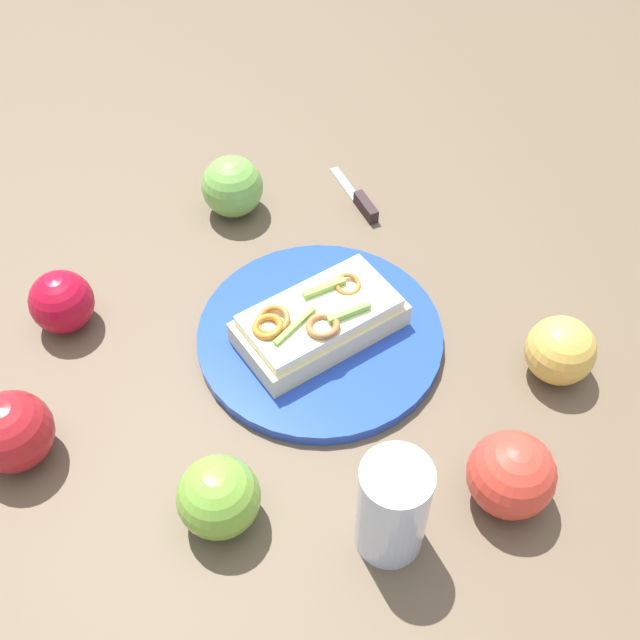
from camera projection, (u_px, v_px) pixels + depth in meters
ground_plane at (320, 340)px, 0.85m from camera, size 2.00×2.00×0.00m
plate at (320, 336)px, 0.85m from camera, size 0.26×0.26×0.01m
sandwich at (319, 320)px, 0.83m from camera, size 0.18×0.19×0.05m
apple_0 at (232, 186)px, 0.96m from camera, size 0.08×0.08×0.07m
apple_1 at (560, 353)px, 0.80m from camera, size 0.10×0.10×0.07m
apple_2 at (511, 475)px, 0.70m from camera, size 0.08×0.08×0.08m
apple_3 at (62, 302)px, 0.84m from camera, size 0.09×0.09×0.07m
apple_4 at (12, 431)px, 0.73m from camera, size 0.09×0.09×0.08m
apple_5 at (219, 497)px, 0.69m from camera, size 0.09×0.09×0.07m
drinking_glass at (393, 508)px, 0.67m from camera, size 0.06×0.06×0.11m
knife at (361, 201)px, 0.98m from camera, size 0.10×0.07×0.02m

